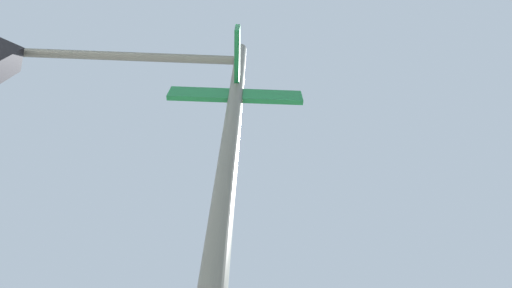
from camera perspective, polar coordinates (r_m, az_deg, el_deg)
traffic_signal_near at (r=2.87m, az=-26.14°, el=5.10°), size 1.63×2.86×5.57m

